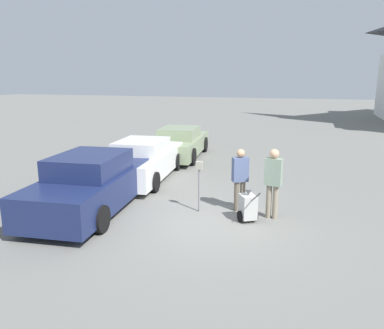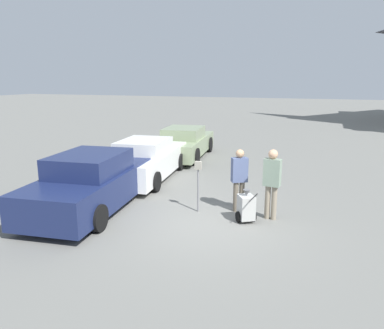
{
  "view_description": "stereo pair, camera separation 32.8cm",
  "coord_description": "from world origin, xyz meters",
  "px_view_note": "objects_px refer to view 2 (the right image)",
  "views": [
    {
      "loc": [
        2.42,
        -8.47,
        3.56
      ],
      "look_at": [
        -0.79,
        1.59,
        1.1
      ],
      "focal_mm": 35.0,
      "sensor_mm": 36.0,
      "label": 1
    },
    {
      "loc": [
        2.73,
        -8.36,
        3.56
      ],
      "look_at": [
        -0.79,
        1.59,
        1.1
      ],
      "focal_mm": 35.0,
      "sensor_mm": 36.0,
      "label": 2
    }
  ],
  "objects_px": {
    "parked_car_sage": "(184,143)",
    "equipment_cart": "(246,207)",
    "parking_meter": "(198,177)",
    "person_supervisor": "(272,180)",
    "parked_car_white": "(146,160)",
    "parked_car_navy": "(94,182)",
    "person_worker": "(239,176)"
  },
  "relations": [
    {
      "from": "parked_car_sage",
      "to": "equipment_cart",
      "type": "bearing_deg",
      "value": -64.36
    },
    {
      "from": "parking_meter",
      "to": "person_supervisor",
      "type": "height_order",
      "value": "person_supervisor"
    },
    {
      "from": "parked_car_white",
      "to": "parked_car_sage",
      "type": "bearing_deg",
      "value": 83.95
    },
    {
      "from": "parked_car_navy",
      "to": "person_supervisor",
      "type": "relative_size",
      "value": 2.91
    },
    {
      "from": "parked_car_sage",
      "to": "equipment_cart",
      "type": "distance_m",
      "value": 8.06
    },
    {
      "from": "parked_car_white",
      "to": "person_supervisor",
      "type": "distance_m",
      "value": 5.42
    },
    {
      "from": "person_worker",
      "to": "person_supervisor",
      "type": "distance_m",
      "value": 0.95
    },
    {
      "from": "parked_car_sage",
      "to": "parked_car_navy",
      "type": "bearing_deg",
      "value": -96.04
    },
    {
      "from": "person_worker",
      "to": "person_supervisor",
      "type": "bearing_deg",
      "value": 131.85
    },
    {
      "from": "parked_car_white",
      "to": "equipment_cart",
      "type": "distance_m",
      "value": 5.16
    },
    {
      "from": "parking_meter",
      "to": "person_worker",
      "type": "xyz_separation_m",
      "value": [
        1.03,
        0.4,
        0.0
      ]
    },
    {
      "from": "parked_car_navy",
      "to": "parked_car_sage",
      "type": "relative_size",
      "value": 1.07
    },
    {
      "from": "person_supervisor",
      "to": "equipment_cart",
      "type": "xyz_separation_m",
      "value": [
        -0.55,
        -0.41,
        -0.66
      ]
    },
    {
      "from": "equipment_cart",
      "to": "parked_car_sage",
      "type": "bearing_deg",
      "value": 91.08
    },
    {
      "from": "parking_meter",
      "to": "person_worker",
      "type": "bearing_deg",
      "value": 21.4
    },
    {
      "from": "parked_car_navy",
      "to": "parked_car_sage",
      "type": "xyz_separation_m",
      "value": [
        -0.0,
        7.16,
        -0.07
      ]
    },
    {
      "from": "parked_car_navy",
      "to": "person_supervisor",
      "type": "bearing_deg",
      "value": 2.45
    },
    {
      "from": "parked_car_sage",
      "to": "parking_meter",
      "type": "xyz_separation_m",
      "value": [
        2.86,
        -6.55,
        0.32
      ]
    },
    {
      "from": "parked_car_sage",
      "to": "person_worker",
      "type": "xyz_separation_m",
      "value": [
        3.88,
        -6.15,
        0.32
      ]
    },
    {
      "from": "parked_car_white",
      "to": "parked_car_sage",
      "type": "relative_size",
      "value": 1.0
    },
    {
      "from": "parked_car_white",
      "to": "person_supervisor",
      "type": "xyz_separation_m",
      "value": [
        4.78,
        -2.52,
        0.37
      ]
    },
    {
      "from": "person_supervisor",
      "to": "equipment_cart",
      "type": "relative_size",
      "value": 1.83
    },
    {
      "from": "parked_car_white",
      "to": "parked_car_navy",
      "type": "bearing_deg",
      "value": -96.03
    },
    {
      "from": "parked_car_navy",
      "to": "person_supervisor",
      "type": "height_order",
      "value": "person_supervisor"
    },
    {
      "from": "parked_car_navy",
      "to": "person_worker",
      "type": "distance_m",
      "value": 4.02
    },
    {
      "from": "parked_car_navy",
      "to": "parking_meter",
      "type": "relative_size",
      "value": 3.8
    },
    {
      "from": "person_supervisor",
      "to": "parking_meter",
      "type": "bearing_deg",
      "value": 11.15
    },
    {
      "from": "parked_car_sage",
      "to": "equipment_cart",
      "type": "relative_size",
      "value": 4.96
    },
    {
      "from": "parking_meter",
      "to": "person_supervisor",
      "type": "relative_size",
      "value": 0.77
    },
    {
      "from": "parked_car_navy",
      "to": "parking_meter",
      "type": "height_order",
      "value": "parked_car_navy"
    },
    {
      "from": "parked_car_sage",
      "to": "person_worker",
      "type": "height_order",
      "value": "person_worker"
    },
    {
      "from": "parked_car_navy",
      "to": "parking_meter",
      "type": "bearing_deg",
      "value": 6.05
    }
  ]
}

